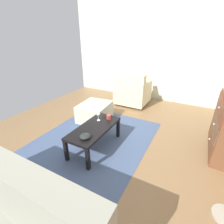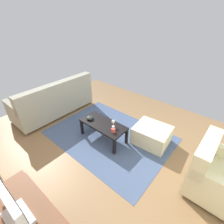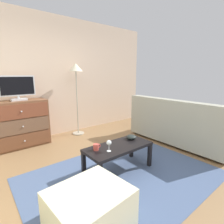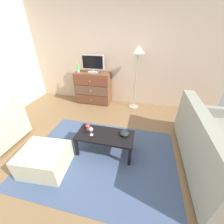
% 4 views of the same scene
% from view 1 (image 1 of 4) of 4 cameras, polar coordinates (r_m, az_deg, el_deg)
% --- Properties ---
extents(ground_plane, '(5.75, 4.86, 0.05)m').
position_cam_1_polar(ground_plane, '(3.05, -2.43, -10.31)').
color(ground_plane, olive).
extents(wall_plain_left, '(0.12, 4.86, 2.70)m').
position_cam_1_polar(wall_plain_left, '(4.94, 14.04, 19.93)').
color(wall_plain_left, silver).
rests_on(wall_plain_left, ground_plane).
extents(area_rug, '(2.60, 1.90, 0.01)m').
position_cam_1_polar(area_rug, '(2.99, -7.79, -10.67)').
color(area_rug, '#425477').
rests_on(area_rug, ground_plane).
extents(coffee_table, '(1.00, 0.46, 0.40)m').
position_cam_1_polar(coffee_table, '(2.70, -6.13, -6.13)').
color(coffee_table, black).
rests_on(coffee_table, ground_plane).
extents(wine_glass, '(0.07, 0.07, 0.16)m').
position_cam_1_polar(wine_glass, '(2.81, -4.76, -0.79)').
color(wine_glass, silver).
rests_on(wine_glass, coffee_table).
extents(mug, '(0.11, 0.08, 0.08)m').
position_cam_1_polar(mug, '(2.86, -1.15, -1.81)').
color(mug, '#BD463C').
rests_on(mug, coffee_table).
extents(bowl_decorative, '(0.16, 0.16, 0.07)m').
position_cam_1_polar(bowl_decorative, '(2.39, -9.32, -8.31)').
color(bowl_decorative, '#202725').
rests_on(bowl_decorative, coffee_table).
extents(armchair, '(0.80, 0.81, 0.88)m').
position_cam_1_polar(armchair, '(4.49, 7.00, 7.02)').
color(armchair, '#332319').
rests_on(armchair, ground_plane).
extents(ottoman, '(0.75, 0.65, 0.38)m').
position_cam_1_polar(ottoman, '(3.67, -6.00, 0.04)').
color(ottoman, beige).
rests_on(ottoman, ground_plane).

